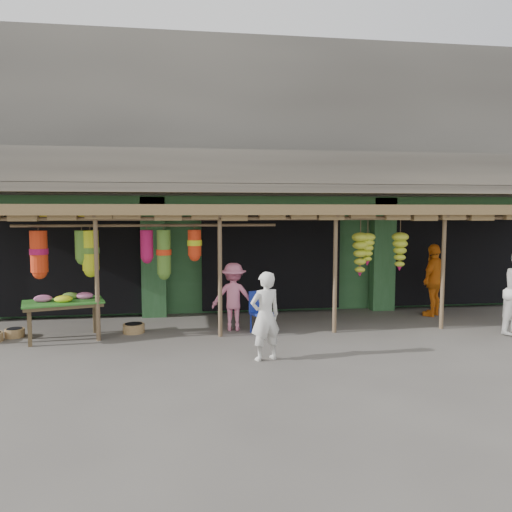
{
  "coord_description": "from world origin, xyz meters",
  "views": [
    {
      "loc": [
        -2.21,
        -10.59,
        2.66
      ],
      "look_at": [
        -0.56,
        1.0,
        1.6
      ],
      "focal_mm": 35.0,
      "sensor_mm": 36.0,
      "label": 1
    }
  ],
  "objects": [
    {
      "name": "blue_chair",
      "position": [
        -0.61,
        0.0,
        0.51
      ],
      "size": [
        0.58,
        0.58,
        0.91
      ],
      "rotation": [
        0.0,
        0.0,
        0.43
      ],
      "color": "navy",
      "rests_on": "ground"
    },
    {
      "name": "basket_left",
      "position": [
        -3.35,
        0.39,
        0.1
      ],
      "size": [
        0.52,
        0.52,
        0.19
      ],
      "primitive_type": "cylinder",
      "rotation": [
        0.0,
        0.0,
        0.11
      ],
      "color": "olive",
      "rests_on": "ground"
    },
    {
      "name": "ground",
      "position": [
        0.0,
        0.0,
        0.0
      ],
      "size": [
        80.0,
        80.0,
        0.0
      ],
      "primitive_type": "plane",
      "color": "#514C47",
      "rests_on": "ground"
    },
    {
      "name": "basket_right",
      "position": [
        -5.81,
        0.35,
        0.09
      ],
      "size": [
        0.46,
        0.46,
        0.18
      ],
      "primitive_type": "cylinder",
      "rotation": [
        0.0,
        0.0,
        0.18
      ],
      "color": "olive",
      "rests_on": "ground"
    },
    {
      "name": "awning",
      "position": [
        -0.15,
        0.8,
        2.57
      ],
      "size": [
        14.0,
        2.7,
        2.79
      ],
      "color": "brown",
      "rests_on": "ground"
    },
    {
      "name": "person_front",
      "position": [
        -0.82,
        -1.97,
        0.8
      ],
      "size": [
        0.67,
        0.55,
        1.59
      ],
      "primitive_type": "imported",
      "rotation": [
        0.0,
        0.0,
        3.48
      ],
      "color": "white",
      "rests_on": "ground"
    },
    {
      "name": "flower_table",
      "position": [
        -4.72,
        0.06,
        0.76
      ],
      "size": [
        1.76,
        1.31,
        0.94
      ],
      "rotation": [
        0.0,
        0.0,
        0.28
      ],
      "color": "brown",
      "rests_on": "ground"
    },
    {
      "name": "building",
      "position": [
        -0.0,
        4.87,
        3.37
      ],
      "size": [
        16.4,
        6.8,
        7.0
      ],
      "color": "gray",
      "rests_on": "ground"
    },
    {
      "name": "person_vendor",
      "position": [
        4.0,
        1.14,
        0.92
      ],
      "size": [
        1.11,
        1.03,
        1.83
      ],
      "primitive_type": "imported",
      "rotation": [
        0.0,
        0.0,
        3.84
      ],
      "color": "orange",
      "rests_on": "ground"
    },
    {
      "name": "person_shopper",
      "position": [
        -1.16,
        0.33,
        0.75
      ],
      "size": [
        1.06,
        0.72,
        1.51
      ],
      "primitive_type": "imported",
      "rotation": [
        0.0,
        0.0,
        2.97
      ],
      "color": "pink",
      "rests_on": "ground"
    }
  ]
}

